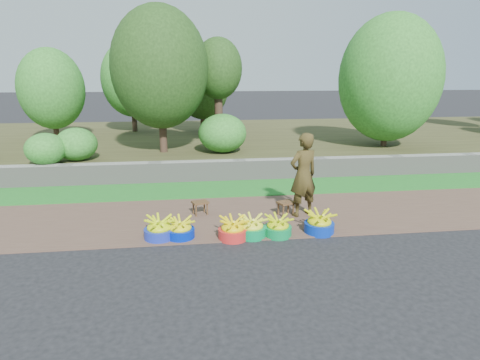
{
  "coord_description": "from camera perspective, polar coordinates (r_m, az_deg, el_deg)",
  "views": [
    {
      "loc": [
        -1.32,
        -6.31,
        2.79
      ],
      "look_at": [
        -0.34,
        1.3,
        0.75
      ],
      "focal_mm": 30.0,
      "sensor_mm": 36.0,
      "label": 1
    }
  ],
  "objects": [
    {
      "name": "stool_left",
      "position": [
        8.15,
        -5.69,
        -3.43
      ],
      "size": [
        0.37,
        0.32,
        0.27
      ],
      "rotation": [
        0.0,
        0.0,
        0.32
      ],
      "color": "#4E341C",
      "rests_on": "dirt_shoulder"
    },
    {
      "name": "basin_a",
      "position": [
        7.14,
        -11.4,
        -6.88
      ],
      "size": [
        0.53,
        0.53,
        0.4
      ],
      "color": "#1A2DA7",
      "rests_on": "ground"
    },
    {
      "name": "dirt_shoulder",
      "position": [
        8.16,
        2.42,
        -5.04
      ],
      "size": [
        80.0,
        2.5,
        0.02
      ],
      "primitive_type": "cube",
      "color": "brown",
      "rests_on": "ground"
    },
    {
      "name": "basin_f",
      "position": [
        7.4,
        11.21,
        -6.07
      ],
      "size": [
        0.54,
        0.54,
        0.4
      ],
      "color": "#062AA5",
      "rests_on": "ground"
    },
    {
      "name": "stool_right",
      "position": [
        8.12,
        6.55,
        -3.47
      ],
      "size": [
        0.39,
        0.35,
        0.28
      ],
      "rotation": [
        0.0,
        0.0,
        0.4
      ],
      "color": "#4E341C",
      "rests_on": "dirt_shoulder"
    },
    {
      "name": "vendor_woman",
      "position": [
        7.99,
        9.0,
        0.71
      ],
      "size": [
        0.71,
        0.58,
        1.68
      ],
      "primitive_type": "imported",
      "rotation": [
        0.0,
        0.0,
        3.47
      ],
      "color": "black",
      "rests_on": "dirt_shoulder"
    },
    {
      "name": "grass_verge",
      "position": [
        10.04,
        0.51,
        -1.12
      ],
      "size": [
        80.0,
        1.5,
        0.04
      ],
      "primitive_type": "cube",
      "color": "#217524",
      "rests_on": "ground"
    },
    {
      "name": "basin_b",
      "position": [
        7.11,
        -8.48,
        -6.95
      ],
      "size": [
        0.49,
        0.49,
        0.37
      ],
      "color": "#001EAA",
      "rests_on": "ground"
    },
    {
      "name": "vegetation",
      "position": [
        14.48,
        11.33,
        13.64
      ],
      "size": [
        29.28,
        7.72,
        4.19
      ],
      "color": "#38271C",
      "rests_on": "earth_bank"
    },
    {
      "name": "basin_c",
      "position": [
        7.01,
        -1.02,
        -7.06
      ],
      "size": [
        0.51,
        0.51,
        0.38
      ],
      "color": "red",
      "rests_on": "ground"
    },
    {
      "name": "basin_d",
      "position": [
        7.11,
        1.69,
        -6.76
      ],
      "size": [
        0.51,
        0.51,
        0.38
      ],
      "color": "#028444",
      "rests_on": "ground"
    },
    {
      "name": "earth_bank",
      "position": [
        15.57,
        -2.38,
        5.51
      ],
      "size": [
        80.0,
        10.0,
        0.5
      ],
      "primitive_type": "cube",
      "color": "#403F20",
      "rests_on": "ground"
    },
    {
      "name": "basin_e",
      "position": [
        7.17,
        5.4,
        -6.67
      ],
      "size": [
        0.49,
        0.49,
        0.37
      ],
      "color": "#067F3D",
      "rests_on": "ground"
    },
    {
      "name": "ground_plane",
      "position": [
        7.02,
        4.15,
        -8.56
      ],
      "size": [
        120.0,
        120.0,
        0.0
      ],
      "primitive_type": "plane",
      "color": "black",
      "rests_on": "ground"
    },
    {
      "name": "retaining_wall",
      "position": [
        10.79,
        -0.1,
        1.42
      ],
      "size": [
        80.0,
        0.35,
        0.55
      ],
      "primitive_type": "cube",
      "color": "gray",
      "rests_on": "ground"
    }
  ]
}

